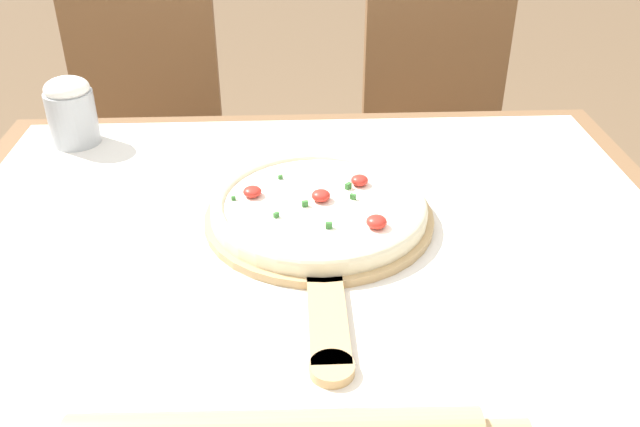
% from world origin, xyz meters
% --- Properties ---
extents(dining_table, '(1.12, 0.96, 0.76)m').
position_xyz_m(dining_table, '(0.00, 0.00, 0.64)').
color(dining_table, brown).
rests_on(dining_table, ground_plane).
extents(towel_cloth, '(1.04, 0.88, 0.00)m').
position_xyz_m(towel_cloth, '(0.00, 0.00, 0.76)').
color(towel_cloth, silver).
rests_on(towel_cloth, dining_table).
extents(pizza_peel, '(0.33, 0.50, 0.01)m').
position_xyz_m(pizza_peel, '(0.01, 0.05, 0.77)').
color(pizza_peel, tan).
rests_on(pizza_peel, towel_cloth).
extents(pizza, '(0.31, 0.31, 0.04)m').
position_xyz_m(pizza, '(0.01, 0.07, 0.79)').
color(pizza, beige).
rests_on(pizza, pizza_peel).
extents(chair_left, '(0.41, 0.41, 0.89)m').
position_xyz_m(chair_left, '(-0.40, 0.86, 0.52)').
color(chair_left, brown).
rests_on(chair_left, ground_plane).
extents(chair_right, '(0.41, 0.41, 0.89)m').
position_xyz_m(chair_right, '(0.36, 0.86, 0.52)').
color(chair_right, brown).
rests_on(chair_right, ground_plane).
extents(flour_cup, '(0.08, 0.08, 0.12)m').
position_xyz_m(flour_cup, '(-0.41, 0.36, 0.82)').
color(flour_cup, '#B2B7BC').
rests_on(flour_cup, towel_cloth).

